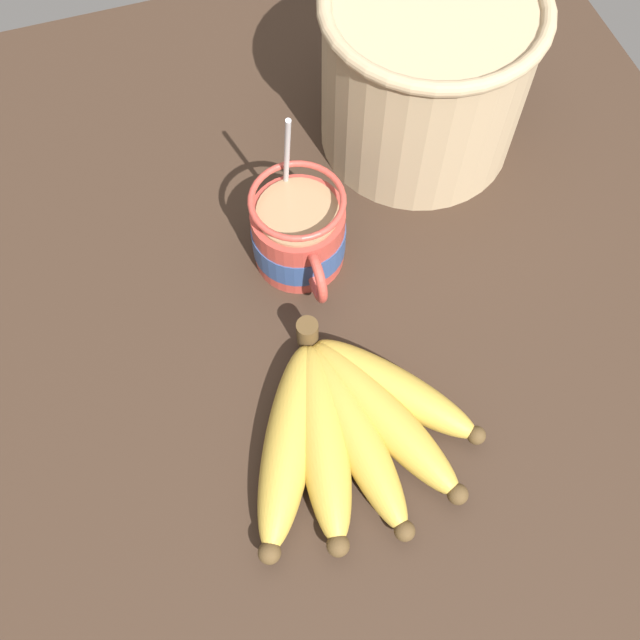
% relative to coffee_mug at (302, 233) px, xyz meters
% --- Properties ---
extents(table, '(0.90, 0.90, 0.03)m').
position_rel_coffee_mug_xyz_m(table, '(0.04, -0.00, -0.05)').
color(table, '#332319').
rests_on(table, ground).
extents(coffee_mug, '(0.13, 0.09, 0.17)m').
position_rel_coffee_mug_xyz_m(coffee_mug, '(0.00, 0.00, 0.00)').
color(coffee_mug, '#B23D33').
rests_on(coffee_mug, table).
extents(banana_bunch, '(0.21, 0.23, 0.04)m').
position_rel_coffee_mug_xyz_m(banana_bunch, '(0.19, -0.02, -0.02)').
color(banana_bunch, '#4C381E').
rests_on(banana_bunch, table).
extents(woven_basket, '(0.21, 0.21, 0.17)m').
position_rel_coffee_mug_xyz_m(woven_basket, '(-0.11, 0.16, 0.05)').
color(woven_basket, tan).
rests_on(woven_basket, table).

